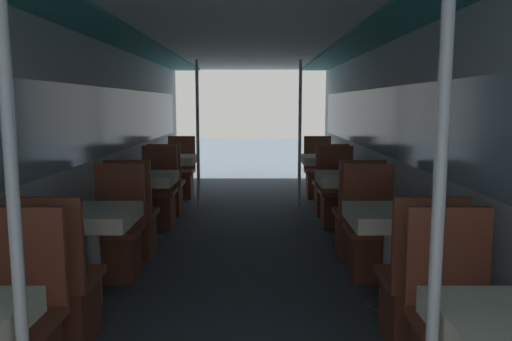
{
  "coord_description": "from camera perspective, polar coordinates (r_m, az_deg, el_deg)",
  "views": [
    {
      "loc": [
        0.1,
        -1.02,
        1.49
      ],
      "look_at": [
        0.09,
        2.42,
        1.03
      ],
      "focal_mm": 35.0,
      "sensor_mm": 36.0,
      "label": 1
    }
  ],
  "objects": [
    {
      "name": "ceiling_panel",
      "position": [
        4.77,
        -1.04,
        15.64
      ],
      "size": [
        2.97,
        10.21,
        0.07
      ],
      "color": "silver",
      "rests_on": "wall_left"
    },
    {
      "name": "chair_left_near_1",
      "position": [
        3.38,
        -21.18,
        -13.69
      ],
      "size": [
        0.43,
        0.43,
        0.97
      ],
      "color": "brown",
      "rests_on": "ground_plane"
    },
    {
      "name": "chair_left_far_1",
      "position": [
        4.49,
        -15.41,
        -8.13
      ],
      "size": [
        0.43,
        0.43,
        0.97
      ],
      "rotation": [
        0.0,
        0.0,
        3.14
      ],
      "color": "brown",
      "rests_on": "ground_plane"
    },
    {
      "name": "chair_right_near_2",
      "position": [
        5.01,
        11.72,
        -6.36
      ],
      "size": [
        0.43,
        0.43,
        0.97
      ],
      "color": "brown",
      "rests_on": "ground_plane"
    },
    {
      "name": "chair_right_near_1",
      "position": [
        3.31,
        18.2,
        -14.0
      ],
      "size": [
        0.43,
        0.43,
        0.97
      ],
      "color": "brown",
      "rests_on": "ground_plane"
    },
    {
      "name": "wall_left",
      "position": [
        5.0,
        -18.32,
        2.71
      ],
      "size": [
        0.05,
        10.21,
        2.11
      ],
      "color": "silver",
      "rests_on": "ground_plane"
    },
    {
      "name": "chair_left_far_2",
      "position": [
        6.23,
        -10.87,
        -3.57
      ],
      "size": [
        0.43,
        0.43,
        0.97
      ],
      "rotation": [
        0.0,
        0.0,
        3.14
      ],
      "color": "brown",
      "rests_on": "ground_plane"
    },
    {
      "name": "chair_right_far_2",
      "position": [
        6.19,
        9.46,
        -3.61
      ],
      "size": [
        0.43,
        0.43,
        0.97
      ],
      "rotation": [
        0.0,
        0.0,
        3.14
      ],
      "color": "brown",
      "rests_on": "ground_plane"
    },
    {
      "name": "chair_left_far_3",
      "position": [
        8.01,
        -8.36,
        -1.02
      ],
      "size": [
        0.43,
        0.43,
        0.97
      ],
      "rotation": [
        0.0,
        0.0,
        3.14
      ],
      "color": "brown",
      "rests_on": "ground_plane"
    },
    {
      "name": "support_pole_right_3",
      "position": [
        7.26,
        5.28,
        4.19
      ],
      "size": [
        0.05,
        0.05,
        2.11
      ],
      "color": "silver",
      "rests_on": "ground_plane"
    },
    {
      "name": "support_pole_left_3",
      "position": [
        7.28,
        -6.42,
        4.19
      ],
      "size": [
        0.05,
        0.05,
        2.11
      ],
      "color": "silver",
      "rests_on": "ground_plane"
    },
    {
      "name": "wall_right",
      "position": [
        4.93,
        16.52,
        2.73
      ],
      "size": [
        0.05,
        10.21,
        2.11
      ],
      "color": "silver",
      "rests_on": "ground_plane"
    },
    {
      "name": "dining_table_right_3",
      "position": [
        7.33,
        8.01,
        0.77
      ],
      "size": [
        0.63,
        0.63,
        0.73
      ],
      "color": "#4C4C51",
      "rests_on": "ground_plane"
    },
    {
      "name": "chair_right_far_1",
      "position": [
        4.44,
        13.27,
        -8.24
      ],
      "size": [
        0.43,
        0.43,
        0.97
      ],
      "rotation": [
        0.0,
        0.0,
        3.14
      ],
      "color": "brown",
      "rests_on": "ground_plane"
    },
    {
      "name": "dining_table_right_2",
      "position": [
        5.54,
        10.55,
        -1.53
      ],
      "size": [
        0.63,
        0.63,
        0.73
      ],
      "color": "#4C4C51",
      "rests_on": "ground_plane"
    },
    {
      "name": "support_pole_right_0",
      "position": [
        1.87,
        20.25,
        -6.4
      ],
      "size": [
        0.05,
        0.05,
        2.11
      ],
      "color": "silver",
      "rests_on": "ground_plane"
    },
    {
      "name": "dining_table_left_2",
      "position": [
        5.58,
        -12.17,
        -1.5
      ],
      "size": [
        0.63,
        0.63,
        0.73
      ],
      "color": "#4C4C51",
      "rests_on": "ground_plane"
    },
    {
      "name": "dining_table_right_1",
      "position": [
        3.78,
        15.53,
        -5.98
      ],
      "size": [
        0.63,
        0.63,
        0.73
      ],
      "color": "#4C4C51",
      "rests_on": "ground_plane"
    },
    {
      "name": "dining_table_left_1",
      "position": [
        3.84,
        -18.06,
        -5.87
      ],
      "size": [
        0.63,
        0.63,
        0.73
      ],
      "color": "#4C4C51",
      "rests_on": "ground_plane"
    },
    {
      "name": "chair_right_far_3",
      "position": [
        7.99,
        7.37,
        -1.03
      ],
      "size": [
        0.43,
        0.43,
        0.97
      ],
      "rotation": [
        0.0,
        0.0,
        3.14
      ],
      "color": "brown",
      "rests_on": "ground_plane"
    },
    {
      "name": "chair_right_near_3",
      "position": [
        6.78,
        8.65,
        -2.61
      ],
      "size": [
        0.43,
        0.43,
        0.97
      ],
      "color": "brown",
      "rests_on": "ground_plane"
    },
    {
      "name": "dining_table_left_3",
      "position": [
        7.37,
        -9.12,
        0.78
      ],
      "size": [
        0.63,
        0.63,
        0.73
      ],
      "color": "#4C4C51",
      "rests_on": "ground_plane"
    },
    {
      "name": "support_pole_left_0",
      "position": [
        1.95,
        -25.57,
        -6.11
      ],
      "size": [
        0.05,
        0.05,
        2.11
      ],
      "color": "silver",
      "rests_on": "ground_plane"
    },
    {
      "name": "chair_left_near_2",
      "position": [
        5.05,
        -13.56,
        -6.29
      ],
      "size": [
        0.43,
        0.43,
        0.97
      ],
      "color": "brown",
      "rests_on": "ground_plane"
    },
    {
      "name": "chair_left_near_3",
      "position": [
        6.81,
        -9.9,
        -2.59
      ],
      "size": [
        0.43,
        0.43,
        0.97
      ],
      "color": "brown",
      "rests_on": "ground_plane"
    }
  ]
}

